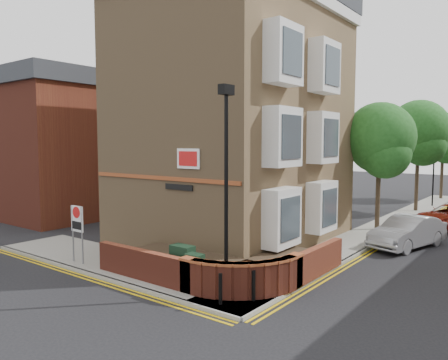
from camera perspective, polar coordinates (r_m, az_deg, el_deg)
ground at (r=13.97m, az=-8.24°, el=-14.90°), size 120.00×120.00×0.00m
pavement_corner at (r=17.39m, az=-12.87°, el=-10.75°), size 13.00×3.00×0.12m
pavement_main at (r=26.65m, az=20.67°, el=-5.45°), size 2.00×32.00×0.12m
kerb_side at (r=16.52m, az=-16.95°, el=-11.69°), size 13.00×0.15×0.12m
kerb_main_near at (r=26.38m, az=22.76°, el=-5.62°), size 0.15×32.00×0.12m
yellow_lines_side at (r=16.40m, az=-17.67°, el=-12.03°), size 13.00×0.28×0.01m
yellow_lines_main at (r=26.33m, az=23.28°, el=-5.77°), size 0.28×32.00×0.01m
corner_building at (r=21.15m, az=1.81°, el=9.02°), size 8.95×10.40×13.60m
garden_wall at (r=15.72m, az=-1.56°, el=-12.56°), size 6.80×6.00×1.20m
lamppost at (r=13.06m, az=0.29°, el=-1.15°), size 0.25×0.50×6.30m
utility_cabinet_large at (r=14.84m, az=-5.45°, el=-10.76°), size 0.80×0.45×1.20m
utility_cabinet_small at (r=14.12m, az=-3.86°, el=-11.78°), size 0.55×0.40×1.10m
bollard_near at (r=12.80m, az=-0.47°, el=-14.02°), size 0.11×0.11×0.90m
bollard_far at (r=13.09m, az=3.88°, el=-13.61°), size 0.11×0.11×0.90m
zone_sign at (r=17.63m, az=-18.63°, el=-5.39°), size 0.72×0.07×2.20m
side_building at (r=29.85m, az=-17.61°, el=4.39°), size 6.40×10.40×9.00m
tree_near at (r=24.36m, az=19.68°, el=4.61°), size 3.64×3.65×6.70m
tree_mid at (r=32.08m, az=24.08°, el=5.38°), size 4.03×4.03×7.42m
tree_far at (r=39.90m, az=26.73°, el=4.71°), size 3.81×3.81×7.00m
traffic_light_assembly at (r=34.93m, az=25.70°, el=1.29°), size 0.20×0.16×4.20m
silver_car_near at (r=21.36m, az=22.84°, el=-6.27°), size 2.57×4.56×1.42m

